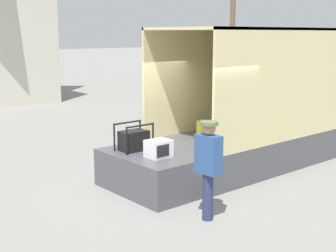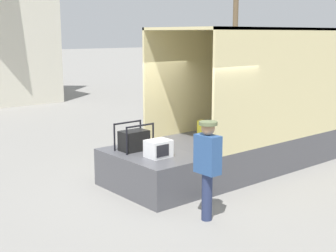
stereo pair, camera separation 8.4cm
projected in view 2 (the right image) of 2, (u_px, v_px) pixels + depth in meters
name	position (u px, v px, depth m)	size (l,w,h in m)	color
ground_plane	(175.00, 183.00, 9.91)	(160.00, 160.00, 0.00)	gray
box_truck	(296.00, 116.00, 12.36)	(7.09, 2.22, 3.25)	navy
tailgate_deck	(150.00, 172.00, 9.41)	(1.33, 2.11, 0.77)	#4C4C51
microwave	(158.00, 149.00, 9.03)	(0.46, 0.39, 0.34)	white
portable_generator	(135.00, 140.00, 9.56)	(0.69, 0.47, 0.57)	black
worker_person	(208.00, 160.00, 7.78)	(0.31, 0.44, 1.71)	navy
utility_pole	(236.00, 15.00, 24.57)	(1.80, 0.28, 7.85)	brown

